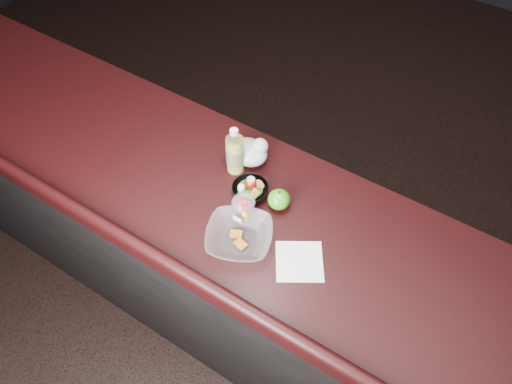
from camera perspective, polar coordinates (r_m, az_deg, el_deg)
ground at (r=2.66m, az=-4.44°, el=-19.31°), size 8.00×8.00×0.00m
room_shell at (r=1.10m, az=-10.39°, el=12.99°), size 8.00×8.00×8.00m
counter at (r=2.28m, az=-0.85°, el=-9.18°), size 4.06×0.71×1.02m
lemonade_bottle at (r=1.90m, az=-2.40°, el=4.44°), size 0.07×0.07×0.21m
fruit_cup at (r=1.77m, az=-1.43°, el=-1.84°), size 0.08×0.08×0.12m
green_apple at (r=1.83m, az=2.64°, el=-0.86°), size 0.08×0.08×0.09m
plastic_bag at (r=1.96m, az=-0.67°, el=4.67°), size 0.16×0.13×0.11m
snack_bowl at (r=1.87m, az=-0.69°, el=0.27°), size 0.17×0.17×0.08m
takeout_bowl at (r=1.74m, az=-1.93°, el=-5.12°), size 0.30×0.30×0.06m
paper_napkin at (r=1.73m, az=4.98°, el=-7.90°), size 0.22×0.22×0.00m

